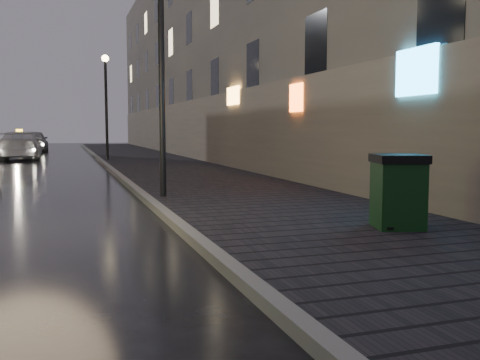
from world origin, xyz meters
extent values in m
plane|color=black|center=(0.00, 0.00, 0.00)|extent=(120.00, 120.00, 0.00)
cube|color=black|center=(3.90, 21.00, 0.07)|extent=(4.60, 58.00, 0.15)
cube|color=slate|center=(1.50, 21.00, 0.07)|extent=(0.20, 58.00, 0.15)
cube|color=#605B54|center=(7.10, 25.00, 6.50)|extent=(1.80, 50.00, 13.00)
cylinder|color=black|center=(1.85, 6.00, 2.65)|extent=(0.14, 0.14, 5.00)
cylinder|color=black|center=(1.85, 22.00, 2.65)|extent=(0.14, 0.14, 5.00)
sphere|color=#FFD88C|center=(1.85, 22.00, 5.25)|extent=(0.36, 0.36, 0.36)
cube|color=black|center=(4.66, 0.91, 0.67)|extent=(0.88, 0.88, 1.03)
cube|color=black|center=(4.66, 0.91, 1.25)|extent=(0.95, 0.95, 0.13)
imported|color=silver|center=(-2.59, 25.91, 0.77)|extent=(2.28, 5.37, 1.54)
imported|color=#A0A0A8|center=(-2.33, 35.11, 0.80)|extent=(2.03, 4.76, 1.61)
camera|label=1|loc=(-0.34, -6.23, 1.72)|focal=40.00mm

